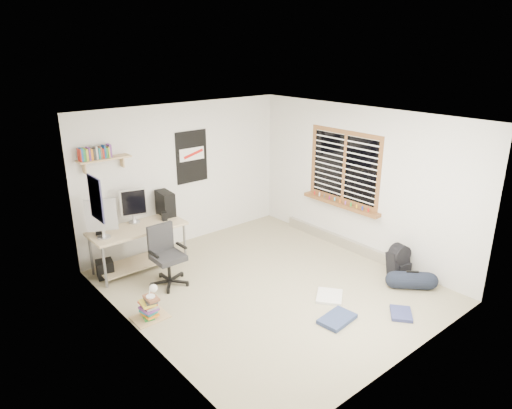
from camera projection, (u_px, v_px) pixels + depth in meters
floor at (268, 286)px, 6.82m from camera, size 4.00×4.50×0.01m
ceiling at (270, 118)px, 5.99m from camera, size 4.00×4.50×0.01m
back_wall at (185, 174)px, 8.03m from camera, size 4.00×0.01×2.50m
left_wall at (137, 245)px, 5.19m from camera, size 0.01×4.50×2.50m
right_wall at (359, 182)px, 7.61m from camera, size 0.01×4.50×2.50m
desk at (139, 247)px, 7.27m from camera, size 1.61×1.20×0.68m
monitor_left at (102, 224)px, 6.70m from camera, size 0.45×0.28×0.49m
monitor_right at (133, 211)px, 7.28m from camera, size 0.42×0.20×0.45m
pc_tower at (165, 204)px, 7.63m from camera, size 0.23×0.42×0.43m
keyboard at (133, 230)px, 7.09m from camera, size 0.45×0.23×0.02m
speaker_left at (99, 230)px, 6.88m from camera, size 0.13×0.13×0.20m
speaker_right at (164, 217)px, 7.42m from camera, size 0.10×0.10×0.17m
office_chair at (168, 254)px, 6.72m from camera, size 0.61×0.61×0.92m
wall_shelf at (104, 159)px, 6.90m from camera, size 0.80×0.22×0.24m
poster_back_wall at (192, 157)px, 8.01m from camera, size 0.62×0.03×0.92m
poster_left_wall at (96, 199)px, 5.99m from camera, size 0.02×0.42×0.60m
window at (344, 167)px, 7.73m from camera, size 0.10×1.50×1.26m
baseboard_heater at (339, 240)px, 8.18m from camera, size 0.08×2.50×0.18m
backpack at (398, 264)px, 7.05m from camera, size 0.37×0.32×0.43m
duffel_bag at (412, 280)px, 6.71m from camera, size 0.37×0.37×0.51m
tshirt at (329, 296)px, 6.50m from camera, size 0.55×0.53×0.04m
jeans_a at (337, 319)px, 5.94m from camera, size 0.53×0.37×0.05m
jeans_b at (401, 314)px, 6.07m from camera, size 0.45×0.43×0.04m
book_stack at (149, 308)px, 5.98m from camera, size 0.51×0.48×0.28m
desk_lamp at (150, 292)px, 5.90m from camera, size 0.15×0.21×0.20m
subwoofer at (105, 269)px, 7.04m from camera, size 0.29×0.29×0.27m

